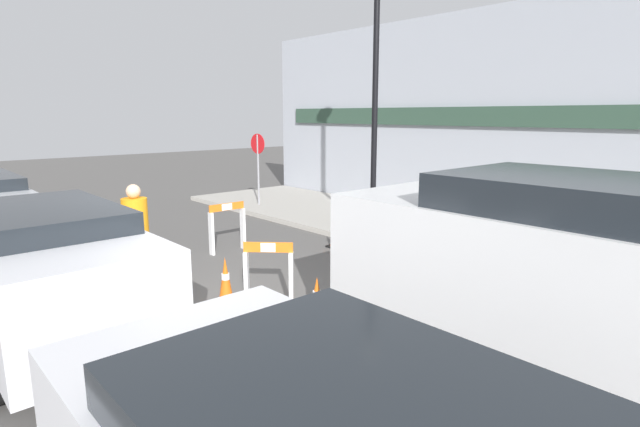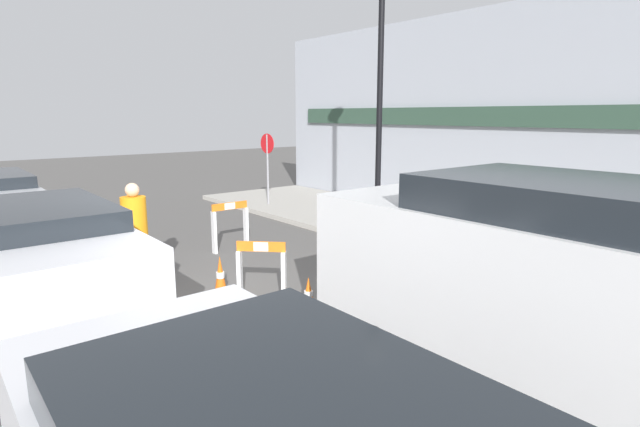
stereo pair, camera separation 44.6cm
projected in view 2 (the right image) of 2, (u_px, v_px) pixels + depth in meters
The scene contains 17 objects.
ground_plane at pixel (197, 309), 7.44m from camera, with size 60.00×60.00×0.00m, color #565451.
sidewalk_slab at pixel (459, 238), 11.44m from camera, with size 18.00×3.97×0.13m.
storefront_facade at pixel (515, 118), 12.19m from camera, with size 18.00×0.22×5.50m.
streetlamp_post at pixel (381, 61), 10.85m from camera, with size 0.44×0.44×6.10m.
stop_sign at pixel (267, 157), 15.13m from camera, with size 0.60×0.09×2.15m.
barricade_0 at pixel (230, 225), 10.53m from camera, with size 0.14×0.82×1.04m.
barricade_1 at pixel (262, 273), 7.37m from camera, with size 0.61×0.61×1.03m.
barricade_2 at pixel (404, 234), 9.45m from camera, with size 0.91×0.56×1.13m.
traffic_cone_0 at pixel (389, 239), 10.26m from camera, with size 0.30×0.30×0.67m.
traffic_cone_1 at pixel (220, 279), 7.72m from camera, with size 0.30×0.30×0.72m.
traffic_cone_2 at pixel (308, 297), 7.14m from camera, with size 0.30×0.30×0.58m.
traffic_cone_3 at pixel (338, 236), 10.83m from camera, with size 0.30×0.30×0.53m.
traffic_cone_4 at pixel (370, 241), 10.38m from camera, with size 0.30×0.30×0.54m.
traffic_cone_5 at pixel (378, 264), 8.89m from camera, with size 0.30×0.30×0.48m.
person_worker at pixel (135, 233), 8.13m from camera, with size 0.50×0.50×1.78m.
parked_car_1 at pixel (42, 260), 6.58m from camera, with size 4.49×1.95×1.72m.
work_van at pixel (584, 292), 4.59m from camera, with size 5.44×2.12×2.27m.
Camera 2 is at (6.61, -2.99, 2.85)m, focal length 28.00 mm.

